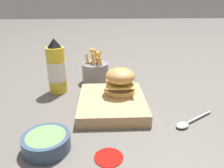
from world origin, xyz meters
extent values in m
plane|color=#5B5651|center=(0.00, 0.00, 0.00)|extent=(6.00, 6.00, 0.00)
cube|color=tan|center=(0.02, 0.04, 0.02)|extent=(0.26, 0.22, 0.04)
cylinder|color=tan|center=(0.06, 0.01, 0.05)|extent=(0.10, 0.10, 0.02)
cylinder|color=#4C3323|center=(0.06, 0.01, 0.06)|extent=(0.09, 0.09, 0.01)
cube|color=#EAC656|center=(0.06, 0.01, 0.07)|extent=(0.10, 0.10, 0.00)
ellipsoid|color=tan|center=(0.06, 0.01, 0.10)|extent=(0.10, 0.10, 0.05)
cylinder|color=yellow|center=(0.16, 0.24, 0.09)|extent=(0.07, 0.07, 0.18)
cylinder|color=white|center=(0.16, 0.24, 0.09)|extent=(0.07, 0.07, 0.07)
cone|color=black|center=(0.16, 0.24, 0.19)|extent=(0.05, 0.05, 0.03)
cylinder|color=slate|center=(0.26, 0.10, 0.04)|extent=(0.11, 0.11, 0.08)
cube|color=gold|center=(0.26, 0.11, 0.09)|extent=(0.01, 0.02, 0.08)
cube|color=gold|center=(0.24, 0.11, 0.08)|extent=(0.02, 0.03, 0.07)
cube|color=gold|center=(0.27, 0.09, 0.10)|extent=(0.03, 0.03, 0.10)
cube|color=gold|center=(0.29, 0.11, 0.10)|extent=(0.04, 0.02, 0.10)
cube|color=gold|center=(0.24, 0.08, 0.10)|extent=(0.03, 0.03, 0.09)
cube|color=gold|center=(0.26, 0.13, 0.09)|extent=(0.02, 0.02, 0.08)
cube|color=gold|center=(0.25, 0.09, 0.08)|extent=(0.02, 0.02, 0.07)
cube|color=gold|center=(0.28, 0.09, 0.09)|extent=(0.03, 0.03, 0.08)
cube|color=gold|center=(0.27, 0.08, 0.10)|extent=(0.01, 0.04, 0.09)
cylinder|color=#384C66|center=(-0.19, 0.21, 0.02)|extent=(0.12, 0.12, 0.04)
cylinder|color=#669356|center=(-0.19, 0.21, 0.04)|extent=(0.10, 0.10, 0.01)
cylinder|color=#B2B2B7|center=(-0.06, -0.23, 0.01)|extent=(0.07, 0.10, 0.01)
ellipsoid|color=#B2B2B7|center=(-0.11, -0.16, 0.01)|extent=(0.05, 0.05, 0.01)
cylinder|color=#9E140F|center=(-0.23, 0.06, 0.00)|extent=(0.07, 0.07, 0.00)
camera|label=1|loc=(-0.64, 0.07, 0.36)|focal=35.00mm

